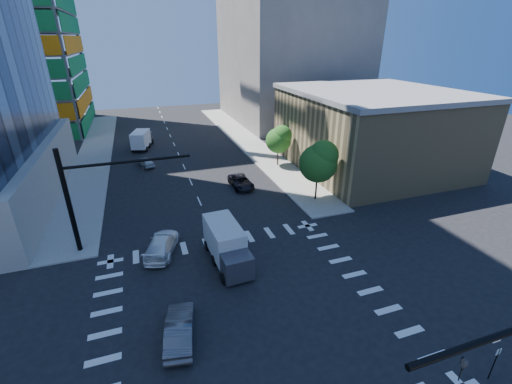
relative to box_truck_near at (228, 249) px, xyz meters
name	(u,v)px	position (x,y,z in m)	size (l,w,h in m)	color
ground	(248,311)	(-0.13, -5.63, -1.38)	(160.00, 160.00, 0.00)	black
road_markings	(248,311)	(-0.13, -5.63, -1.37)	(20.00, 20.00, 0.01)	silver
sidewalk_ne	(246,140)	(12.37, 34.37, -1.30)	(5.00, 60.00, 0.15)	gray
sidewalk_nw	(95,154)	(-12.63, 34.37, -1.30)	(5.00, 60.00, 0.15)	gray
commercial_building	(371,129)	(24.87, 16.37, 3.94)	(20.50, 22.50, 10.60)	#8D7B52
bg_building_ne	(289,53)	(26.87, 49.37, 12.62)	(24.00, 30.00, 28.00)	slate
signal_mast_nw	(87,190)	(-10.13, 5.87, 4.12)	(10.20, 0.40, 9.00)	black
tree_south	(320,161)	(12.50, 8.27, 3.31)	(4.16, 4.16, 6.82)	#382316
tree_north	(279,139)	(12.80, 20.27, 2.61)	(3.54, 3.52, 5.78)	#382316
no_parking_sign	(495,360)	(10.57, -14.63, 0.00)	(0.30, 0.06, 2.20)	black
car_nb_far	(241,182)	(5.48, 14.70, -0.70)	(2.24, 4.85, 1.35)	black
car_sb_near	(162,244)	(-4.93, 3.36, -0.60)	(2.18, 5.35, 1.55)	white
car_sb_mid	(146,162)	(-5.24, 26.36, -0.72)	(1.55, 3.85, 1.31)	silver
car_sb_cross	(180,329)	(-4.72, -6.50, -0.62)	(1.61, 4.60, 1.52)	#4C4B50
box_truck_near	(228,249)	(0.00, 0.00, 0.00)	(2.85, 6.06, 3.11)	black
box_truck_far	(142,140)	(-5.24, 36.00, -0.07)	(3.82, 6.08, 2.96)	black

